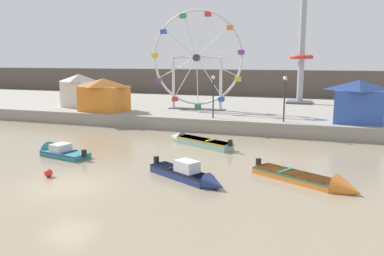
{
  "coord_description": "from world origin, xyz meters",
  "views": [
    {
      "loc": [
        11.99,
        -15.67,
        6.19
      ],
      "look_at": [
        2.88,
        10.33,
        1.38
      ],
      "focal_mm": 37.02,
      "sensor_mm": 36.0,
      "label": 1
    }
  ],
  "objects_px": {
    "carnival_booth_blue_tent": "(358,101)",
    "promenade_lamp_near": "(213,90)",
    "motorboat_orange_hull": "(316,182)",
    "motorboat_navy_blue": "(190,175)",
    "mooring_buoy_orange": "(48,173)",
    "carnival_booth_white_ticket": "(80,90)",
    "carnival_booth_orange_canopy": "(104,94)",
    "motorboat_seafoam": "(195,141)",
    "promenade_lamp_far": "(285,92)",
    "motorboat_teal_painted": "(57,152)",
    "ferris_wheel_white_frame": "(197,60)",
    "drop_tower_steel_tower": "(302,51)"
  },
  "relations": [
    {
      "from": "carnival_booth_blue_tent",
      "to": "promenade_lamp_near",
      "type": "bearing_deg",
      "value": -172.54
    },
    {
      "from": "motorboat_orange_hull",
      "to": "motorboat_navy_blue",
      "type": "xyz_separation_m",
      "value": [
        -6.12,
        -1.42,
        0.12
      ]
    },
    {
      "from": "motorboat_navy_blue",
      "to": "mooring_buoy_orange",
      "type": "height_order",
      "value": "motorboat_navy_blue"
    },
    {
      "from": "carnival_booth_white_ticket",
      "to": "promenade_lamp_near",
      "type": "xyz_separation_m",
      "value": [
        15.85,
        -3.31,
        0.61
      ]
    },
    {
      "from": "carnival_booth_blue_tent",
      "to": "carnival_booth_orange_canopy",
      "type": "height_order",
      "value": "carnival_booth_blue_tent"
    },
    {
      "from": "motorboat_navy_blue",
      "to": "mooring_buoy_orange",
      "type": "bearing_deg",
      "value": -137.91
    },
    {
      "from": "promenade_lamp_near",
      "to": "carnival_booth_orange_canopy",
      "type": "bearing_deg",
      "value": 174.53
    },
    {
      "from": "motorboat_seafoam",
      "to": "carnival_booth_white_ticket",
      "type": "bearing_deg",
      "value": -4.09
    },
    {
      "from": "carnival_booth_orange_canopy",
      "to": "promenade_lamp_far",
      "type": "xyz_separation_m",
      "value": [
        17.53,
        -1.24,
        0.77
      ]
    },
    {
      "from": "carnival_booth_blue_tent",
      "to": "mooring_buoy_orange",
      "type": "bearing_deg",
      "value": -131.98
    },
    {
      "from": "motorboat_orange_hull",
      "to": "carnival_booth_white_ticket",
      "type": "height_order",
      "value": "carnival_booth_white_ticket"
    },
    {
      "from": "promenade_lamp_near",
      "to": "mooring_buoy_orange",
      "type": "distance_m",
      "value": 17.0
    },
    {
      "from": "motorboat_seafoam",
      "to": "promenade_lamp_far",
      "type": "height_order",
      "value": "promenade_lamp_far"
    },
    {
      "from": "motorboat_navy_blue",
      "to": "promenade_lamp_near",
      "type": "xyz_separation_m",
      "value": [
        -2.98,
        14.28,
        3.23
      ]
    },
    {
      "from": "motorboat_teal_painted",
      "to": "promenade_lamp_far",
      "type": "xyz_separation_m",
      "value": [
        13.12,
        11.84,
        3.32
      ]
    },
    {
      "from": "carnival_booth_orange_canopy",
      "to": "promenade_lamp_far",
      "type": "distance_m",
      "value": 17.59
    },
    {
      "from": "motorboat_teal_painted",
      "to": "motorboat_seafoam",
      "type": "distance_m",
      "value": 9.62
    },
    {
      "from": "motorboat_orange_hull",
      "to": "carnival_booth_blue_tent",
      "type": "height_order",
      "value": "carnival_booth_blue_tent"
    },
    {
      "from": "carnival_booth_blue_tent",
      "to": "mooring_buoy_orange",
      "type": "relative_size",
      "value": 9.12
    },
    {
      "from": "ferris_wheel_white_frame",
      "to": "mooring_buoy_orange",
      "type": "distance_m",
      "value": 22.13
    },
    {
      "from": "ferris_wheel_white_frame",
      "to": "carnival_booth_white_ticket",
      "type": "bearing_deg",
      "value": -171.37
    },
    {
      "from": "ferris_wheel_white_frame",
      "to": "carnival_booth_blue_tent",
      "type": "height_order",
      "value": "ferris_wheel_white_frame"
    },
    {
      "from": "drop_tower_steel_tower",
      "to": "ferris_wheel_white_frame",
      "type": "bearing_deg",
      "value": -135.16
    },
    {
      "from": "carnival_booth_blue_tent",
      "to": "mooring_buoy_orange",
      "type": "height_order",
      "value": "carnival_booth_blue_tent"
    },
    {
      "from": "motorboat_orange_hull",
      "to": "ferris_wheel_white_frame",
      "type": "xyz_separation_m",
      "value": [
        -12.37,
        18.08,
        5.91
      ]
    },
    {
      "from": "motorboat_seafoam",
      "to": "promenade_lamp_far",
      "type": "relative_size",
      "value": 1.56
    },
    {
      "from": "motorboat_teal_painted",
      "to": "motorboat_navy_blue",
      "type": "bearing_deg",
      "value": 179.14
    },
    {
      "from": "motorboat_teal_painted",
      "to": "carnival_booth_blue_tent",
      "type": "distance_m",
      "value": 23.18
    },
    {
      "from": "carnival_booth_blue_tent",
      "to": "promenade_lamp_near",
      "type": "relative_size",
      "value": 1.1
    },
    {
      "from": "motorboat_teal_painted",
      "to": "carnival_booth_orange_canopy",
      "type": "bearing_deg",
      "value": -59.36
    },
    {
      "from": "motorboat_seafoam",
      "to": "carnival_booth_blue_tent",
      "type": "relative_size",
      "value": 1.44
    },
    {
      "from": "motorboat_seafoam",
      "to": "carnival_booth_orange_canopy",
      "type": "xyz_separation_m",
      "value": [
        -11.87,
        7.0,
        2.52
      ]
    },
    {
      "from": "promenade_lamp_near",
      "to": "mooring_buoy_orange",
      "type": "height_order",
      "value": "promenade_lamp_near"
    },
    {
      "from": "drop_tower_steel_tower",
      "to": "promenade_lamp_near",
      "type": "xyz_separation_m",
      "value": [
        -6.17,
        -14.62,
        -3.57
      ]
    },
    {
      "from": "motorboat_teal_painted",
      "to": "motorboat_orange_hull",
      "type": "bearing_deg",
      "value": -171.1
    },
    {
      "from": "ferris_wheel_white_frame",
      "to": "promenade_lamp_far",
      "type": "distance_m",
      "value": 11.04
    },
    {
      "from": "motorboat_teal_painted",
      "to": "drop_tower_steel_tower",
      "type": "distance_m",
      "value": 30.5
    },
    {
      "from": "carnival_booth_white_ticket",
      "to": "mooring_buoy_orange",
      "type": "xyz_separation_m",
      "value": [
        11.46,
        -19.4,
        -2.72
      ]
    },
    {
      "from": "motorboat_seafoam",
      "to": "promenade_lamp_near",
      "type": "distance_m",
      "value": 6.76
    },
    {
      "from": "ferris_wheel_white_frame",
      "to": "mooring_buoy_orange",
      "type": "height_order",
      "value": "ferris_wheel_white_frame"
    },
    {
      "from": "drop_tower_steel_tower",
      "to": "promenade_lamp_far",
      "type": "height_order",
      "value": "drop_tower_steel_tower"
    },
    {
      "from": "motorboat_navy_blue",
      "to": "mooring_buoy_orange",
      "type": "distance_m",
      "value": 7.59
    },
    {
      "from": "ferris_wheel_white_frame",
      "to": "motorboat_seafoam",
      "type": "bearing_deg",
      "value": -71.82
    },
    {
      "from": "motorboat_navy_blue",
      "to": "motorboat_teal_painted",
      "type": "relative_size",
      "value": 1.14
    },
    {
      "from": "motorboat_seafoam",
      "to": "promenade_lamp_far",
      "type": "bearing_deg",
      "value": -108.97
    },
    {
      "from": "carnival_booth_blue_tent",
      "to": "promenade_lamp_far",
      "type": "distance_m",
      "value": 5.87
    },
    {
      "from": "motorboat_teal_painted",
      "to": "promenade_lamp_far",
      "type": "relative_size",
      "value": 1.18
    },
    {
      "from": "motorboat_orange_hull",
      "to": "motorboat_navy_blue",
      "type": "bearing_deg",
      "value": -138.31
    },
    {
      "from": "carnival_booth_orange_canopy",
      "to": "mooring_buoy_orange",
      "type": "distance_m",
      "value": 18.77
    },
    {
      "from": "promenade_lamp_far",
      "to": "mooring_buoy_orange",
      "type": "distance_m",
      "value": 19.34
    }
  ]
}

